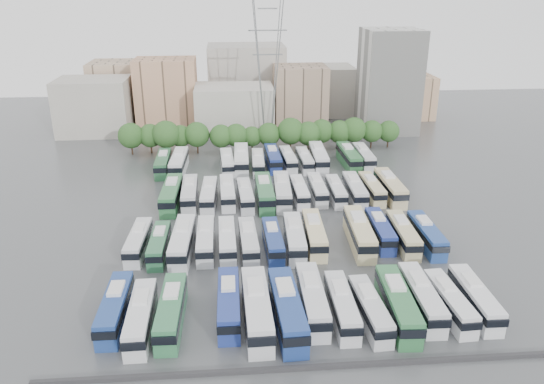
{
  "coord_description": "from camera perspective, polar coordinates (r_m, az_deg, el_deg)",
  "views": [
    {
      "loc": [
        -7.52,
        -76.41,
        37.42
      ],
      "look_at": [
        -0.41,
        8.87,
        3.0
      ],
      "focal_mm": 35.0,
      "sensor_mm": 36.0,
      "label": 1
    }
  ],
  "objects": [
    {
      "name": "bus_r1_s2",
      "position": [
        78.46,
        -9.62,
        -5.29
      ],
      "size": [
        3.36,
        12.89,
        4.01
      ],
      "rotation": [
        0.0,
        0.0,
        -0.04
      ],
      "color": "silver",
      "rests_on": "ground"
    },
    {
      "name": "tree_line",
      "position": [
        123.22,
        -1.44,
        6.32
      ],
      "size": [
        65.48,
        7.48,
        7.95
      ],
      "color": "black",
      "rests_on": "ground"
    },
    {
      "name": "bus_r1_s4",
      "position": [
        78.64,
        -4.85,
        -5.16
      ],
      "size": [
        2.68,
        11.3,
        3.53
      ],
      "rotation": [
        0.0,
        0.0,
        0.02
      ],
      "color": "silver",
      "rests_on": "ground"
    },
    {
      "name": "bus_r0_s2",
      "position": [
        63.72,
        -10.79,
        -12.44
      ],
      "size": [
        2.97,
        12.25,
        3.82
      ],
      "rotation": [
        0.0,
        0.0,
        -0.03
      ],
      "color": "#317348",
      "rests_on": "ground"
    },
    {
      "name": "bus_r1_s5",
      "position": [
        78.23,
        -2.54,
        -5.26
      ],
      "size": [
        2.8,
        11.3,
        3.52
      ],
      "rotation": [
        0.0,
        0.0,
        0.03
      ],
      "color": "silver",
      "rests_on": "ground"
    },
    {
      "name": "bus_r3_s4",
      "position": [
        111.56,
        -4.85,
        3.21
      ],
      "size": [
        3.09,
        11.77,
        3.66
      ],
      "rotation": [
        0.0,
        0.0,
        0.05
      ],
      "color": "white",
      "rests_on": "ground"
    },
    {
      "name": "bus_r2_s6",
      "position": [
        94.75,
        -0.81,
        -0.03
      ],
      "size": [
        2.94,
        13.14,
        4.12
      ],
      "rotation": [
        0.0,
        0.0,
        0.01
      ],
      "color": "#2F6F40",
      "rests_on": "ground"
    },
    {
      "name": "bus_r0_s0",
      "position": [
        65.86,
        -16.52,
        -11.83
      ],
      "size": [
        2.65,
        11.89,
        3.73
      ],
      "rotation": [
        0.0,
        0.0,
        -0.0
      ],
      "color": "navy",
      "rests_on": "ground"
    },
    {
      "name": "bus_r3_s5",
      "position": [
        112.33,
        -3.32,
        3.55
      ],
      "size": [
        3.27,
        13.7,
        4.28
      ],
      "rotation": [
        0.0,
        0.0,
        -0.02
      ],
      "color": "silver",
      "rests_on": "ground"
    },
    {
      "name": "bus_r2_s3",
      "position": [
        95.05,
        -6.8,
        -0.27
      ],
      "size": [
        2.93,
        11.66,
        3.63
      ],
      "rotation": [
        0.0,
        0.0,
        -0.04
      ],
      "color": "silver",
      "rests_on": "ground"
    },
    {
      "name": "bus_r0_s13",
      "position": [
        69.5,
        20.98,
        -10.58
      ],
      "size": [
        2.7,
        11.59,
        3.63
      ],
      "rotation": [
        0.0,
        0.0,
        -0.02
      ],
      "color": "silver",
      "rests_on": "ground"
    },
    {
      "name": "bus_r3_s1",
      "position": [
        112.01,
        -9.98,
        3.13
      ],
      "size": [
        3.34,
        13.05,
        4.06
      ],
      "rotation": [
        0.0,
        0.0,
        -0.04
      ],
      "color": "silver",
      "rests_on": "ground"
    },
    {
      "name": "bus_r0_s12",
      "position": [
        67.89,
        18.55,
        -11.12
      ],
      "size": [
        2.88,
        11.17,
        3.47
      ],
      "rotation": [
        0.0,
        0.0,
        0.04
      ],
      "color": "silver",
      "rests_on": "ground"
    },
    {
      "name": "bus_r1_s7",
      "position": [
        78.85,
        2.44,
        -4.9
      ],
      "size": [
        3.1,
        12.27,
        3.82
      ],
      "rotation": [
        0.0,
        0.0,
        -0.04
      ],
      "color": "silver",
      "rests_on": "ground"
    },
    {
      "name": "bus_r2_s2",
      "position": [
        95.89,
        -8.85,
        -0.13
      ],
      "size": [
        2.87,
        12.18,
        3.81
      ],
      "rotation": [
        0.0,
        0.0,
        0.02
      ],
      "color": "silver",
      "rests_on": "ground"
    },
    {
      "name": "city_buildings",
      "position": [
        151.19,
        -4.73,
        10.57
      ],
      "size": [
        102.0,
        35.0,
        20.0
      ],
      "color": "#9E998E",
      "rests_on": "ground"
    },
    {
      "name": "bus_r1_s8",
      "position": [
        80.15,
        4.57,
        -4.49
      ],
      "size": [
        3.12,
        12.3,
        3.83
      ],
      "rotation": [
        0.0,
        0.0,
        -0.04
      ],
      "color": "beige",
      "rests_on": "ground"
    },
    {
      "name": "bus_r0_s1",
      "position": [
        63.58,
        -13.93,
        -12.88
      ],
      "size": [
        2.77,
        11.91,
        3.73
      ],
      "rotation": [
        0.0,
        0.0,
        0.02
      ],
      "color": "silver",
      "rests_on": "ground"
    },
    {
      "name": "bus_r3_s6",
      "position": [
        111.33,
        -1.52,
        3.21
      ],
      "size": [
        2.82,
        11.44,
        3.57
      ],
      "rotation": [
        0.0,
        0.0,
        -0.03
      ],
      "color": "silver",
      "rests_on": "ground"
    },
    {
      "name": "bus_r0_s9",
      "position": [
        64.22,
        10.5,
        -12.28
      ],
      "size": [
        2.97,
        11.28,
        3.51
      ],
      "rotation": [
        0.0,
        0.0,
        0.05
      ],
      "color": "silver",
      "rests_on": "ground"
    },
    {
      "name": "bus_r1_s1",
      "position": [
        78.98,
        -12.04,
        -5.53
      ],
      "size": [
        2.55,
        10.86,
        3.39
      ],
      "rotation": [
        0.0,
        0.0,
        -0.02
      ],
      "color": "#2E6B44",
      "rests_on": "ground"
    },
    {
      "name": "bus_r3_s7",
      "position": [
        113.65,
        0.1,
        3.68
      ],
      "size": [
        3.01,
        12.2,
        3.81
      ],
      "rotation": [
        0.0,
        0.0,
        0.03
      ],
      "color": "navy",
      "rests_on": "ground"
    },
    {
      "name": "bus_r3_s10",
      "position": [
        114.13,
        5.03,
        3.77
      ],
      "size": [
        3.35,
        13.41,
        4.18
      ],
      "rotation": [
        0.0,
        0.0,
        -0.03
      ],
      "color": "silver",
      "rests_on": "ground"
    },
    {
      "name": "apartment_tower",
      "position": [
        142.78,
        12.48,
        11.56
      ],
      "size": [
        14.0,
        14.0,
        26.0
      ],
      "primitive_type": "cube",
      "color": "silver",
      "rests_on": "ground"
    },
    {
      "name": "bus_r0_s10",
      "position": [
        65.35,
        13.35,
        -11.59
      ],
      "size": [
        3.49,
        13.06,
        4.06
      ],
      "rotation": [
        0.0,
        0.0,
        -0.05
      ],
      "color": "#307040",
      "rests_on": "ground"
    },
    {
      "name": "bus_r2_s1",
      "position": [
        95.63,
        -10.77,
        -0.22
      ],
      "size": [
        3.25,
        13.21,
        4.12
      ],
      "rotation": [
        0.0,
        0.0,
        -0.03
      ],
      "color": "#307140",
      "rests_on": "ground"
    },
    {
      "name": "bus_r1_s12",
      "position": [
        82.39,
        13.9,
        -4.39
      ],
      "size": [
        2.98,
        11.84,
        3.69
      ],
      "rotation": [
        0.0,
        0.0,
        -0.04
      ],
      "color": "#C4B987",
      "rests_on": "ground"
    },
    {
      "name": "bus_r3_s0",
      "position": [
        112.75,
        -11.64,
        3.07
      ],
      "size": [
        2.76,
        12.14,
        3.8
      ],
      "rotation": [
        0.0,
        0.0,
        0.01
      ],
      "color": "#2A623B",
      "rests_on": "ground"
    },
    {
      "name": "bus_r2_s9",
      "position": [
        97.42,
        4.89,
        0.32
      ],
      "size": [
        2.43,
        11.1,
        3.48
      ],
      "rotation": [
        0.0,
        0.0,
        -0.0
      ],
      "color": "silver",
      "rests_on": "ground"
    },
    {
      "name": "bus_r2_s11",
      "position": [
        97.51,
        8.89,
        0.25
      ],
      "size": [
        2.95,
        12.13,
        3.79
      ],
      "rotation": [
        0.0,
        0.0,
        -0.03
      ],
      "color": "silver",
      "rests_on": "ground"
    },
    {
      "name": "bus_r2_s13",
      "position": [
        99.6,
        12.57,
        0.53
      ],
      "size": [
        2.93,
        13.07,
        4.09
      ],
      "rotation": [
        0.0,
        0.0,
        0.01
      ],
      "color": "beige",
      "rests_on": "ground"
    },
    {
      "name": "bus_r2_s4",
      "position": [
        95.81,
        -4.83,
        -0.01
      ],
      "size": [
        2.88,
        11.66,
        3.64
      ],
      "rotation": [
        0.0,
        0.0,
        0.03
      ],
      "color": "silver",
      "rests_on": "ground"
    },
    {
      "name": "bus_r0_s4",
      "position": [
        64.26,
        -4.68,
        -11.79
      ],
      "size": [
        2.66,
        11.99,
        3.76
      ],
      "rotation": [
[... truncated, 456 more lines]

